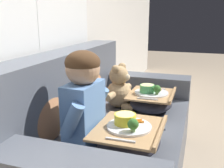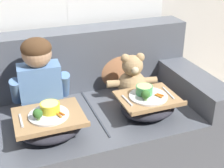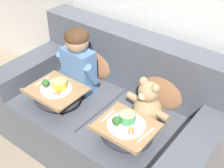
# 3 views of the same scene
# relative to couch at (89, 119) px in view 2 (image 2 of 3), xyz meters

# --- Properties ---
(ground_plane) EXTENTS (14.00, 14.00, 0.00)m
(ground_plane) POSITION_rel_couch_xyz_m (0.00, -0.06, -0.33)
(ground_plane) COLOR tan
(couch) EXTENTS (1.73, 0.94, 0.91)m
(couch) POSITION_rel_couch_xyz_m (0.00, 0.00, 0.00)
(couch) COLOR #565B66
(couch) RESTS_ON ground_plane
(throw_pillow_behind_child) EXTENTS (0.37, 0.18, 0.38)m
(throw_pillow_behind_child) POSITION_rel_couch_xyz_m (-0.32, 0.22, 0.29)
(throw_pillow_behind_child) COLOR #B2754C
(throw_pillow_behind_child) RESTS_ON couch
(throw_pillow_behind_teddy) EXTENTS (0.38, 0.19, 0.40)m
(throw_pillow_behind_teddy) POSITION_rel_couch_xyz_m (0.32, 0.22, 0.29)
(throw_pillow_behind_teddy) COLOR #B2754C
(throw_pillow_behind_teddy) RESTS_ON couch
(child_figure) EXTENTS (0.38, 0.19, 0.53)m
(child_figure) POSITION_rel_couch_xyz_m (-0.32, -0.02, 0.41)
(child_figure) COLOR #5B84BC
(child_figure) RESTS_ON couch
(teddy_bear) EXTENTS (0.37, 0.26, 0.34)m
(teddy_bear) POSITION_rel_couch_xyz_m (0.32, -0.02, 0.27)
(teddy_bear) COLOR tan
(teddy_bear) RESTS_ON couch
(lap_tray_child) EXTENTS (0.40, 0.34, 0.21)m
(lap_tray_child) POSITION_rel_couch_xyz_m (-0.32, -0.27, 0.20)
(lap_tray_child) COLOR #2D2D38
(lap_tray_child) RESTS_ON child_figure
(lap_tray_teddy) EXTENTS (0.38, 0.32, 0.21)m
(lap_tray_teddy) POSITION_rel_couch_xyz_m (0.32, -0.27, 0.20)
(lap_tray_teddy) COLOR #2D2D38
(lap_tray_teddy) RESTS_ON teddy_bear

